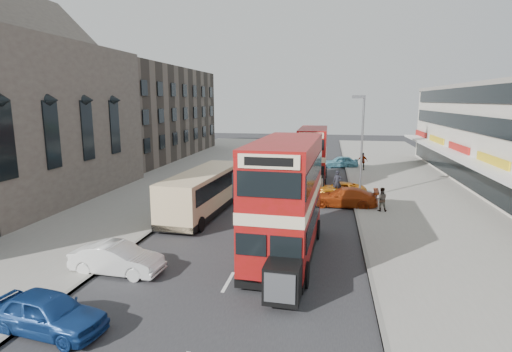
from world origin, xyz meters
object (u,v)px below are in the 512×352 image
Objects in this scene: street_lamp at (361,139)px; car_right_b at (340,189)px; car_left_near at (48,312)px; car_left_front at (117,259)px; coach at (204,190)px; cyclist at (337,188)px; pedestrian_near at (381,199)px; bus_main at (286,198)px; car_right_a at (344,197)px; car_right_c at (340,162)px; pedestrian_far at (362,161)px; bus_second at (313,155)px.

street_lamp is 4.56m from car_right_b.
car_left_front is at bearing 9.19° from car_left_near.
cyclist is (9.17, 6.00, -0.78)m from coach.
pedestrian_near reaches higher than car_left_near.
pedestrian_near is at bearing -119.69° from bus_main.
bus_main is at bearing -33.25° from car_left_near.
bus_main reaches higher than car_right_a.
car_right_c is at bearing -15.12° from car_left_front.
pedestrian_far is (12.98, 29.61, 0.41)m from car_left_front.
pedestrian_far is at bearing -20.15° from car_left_front.
car_left_front is 1.87× the size of cyclist.
car_left_near is at bearing 51.60° from bus_main.
cyclist is at bearing 110.95° from bus_second.
coach reaches higher than cyclist.
car_left_near is 4.77m from car_left_front.
car_right_b is at bearing -172.84° from car_right_a.
pedestrian_near is (5.18, -9.69, -1.65)m from bus_second.
pedestrian_far reaches higher than car_left_front.
pedestrian_far is (2.34, -1.95, 0.41)m from car_right_c.
coach is 2.48× the size of car_left_front.
car_left_front is at bearing -91.27° from coach.
pedestrian_near is at bearing 118.24° from bus_second.
car_left_near is (-7.69, -26.91, -1.94)m from bus_second.
pedestrian_far is (2.73, 12.61, 0.52)m from car_right_b.
coach is (-10.83, -5.71, -3.17)m from street_lamp.
coach is 11.59m from car_right_b.
coach is 10.25m from car_right_a.
street_lamp reaches higher than car_left_near.
car_left_front is at bearing 44.62° from pedestrian_near.
coach reaches higher than car_right_b.
car_right_b is (-1.44, 1.00, -4.21)m from street_lamp.
street_lamp reaches higher than coach.
car_left_front reaches higher than car_right_b.
bus_second is 6.06m from car_right_b.
car_right_a is at bearing -21.45° from car_left_near.
cyclist is (-0.45, 2.57, 0.12)m from car_right_a.
car_right_a reaches higher than car_right_b.
car_right_b is 2.47× the size of pedestrian_near.
car_right_c is (0.39, 14.56, 0.11)m from car_right_b.
bus_second reaches higher than cyclist.
cyclist is at bearing -28.09° from car_left_front.
bus_main is 28.41m from car_right_c.
bus_main reaches higher than car_right_b.
car_right_c is 15.27m from cyclist.
cyclist is (-0.22, -0.70, 0.25)m from car_right_b.
coach is 6.20× the size of pedestrian_near.
street_lamp is 3.62× the size of cyclist.
car_left_front is 18.00m from pedestrian_near.
bus_second is 2.26× the size of car_right_c.
car_right_c is (0.17, 17.83, -0.02)m from car_right_a.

